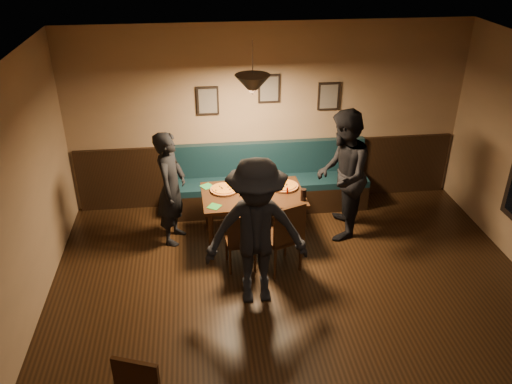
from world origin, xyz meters
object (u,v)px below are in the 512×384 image
at_px(chair_near_left, 240,238).
at_px(soda_glass, 303,195).
at_px(diner_front, 257,233).
at_px(tabasco_bottle, 287,190).
at_px(diner_left, 171,188).
at_px(diner_right, 342,175).
at_px(dining_table, 253,217).
at_px(booth_bench, 270,179).
at_px(chair_near_right, 281,235).

relative_size(chair_near_left, soda_glass, 5.20).
bearing_deg(diner_front, soda_glass, 53.45).
bearing_deg(tabasco_bottle, diner_left, 172.50).
distance_m(chair_near_left, diner_right, 1.68).
relative_size(diner_right, diner_front, 1.02).
bearing_deg(soda_glass, diner_right, 26.13).
bearing_deg(tabasco_bottle, dining_table, 172.92).
bearing_deg(diner_front, tabasco_bottle, 64.95).
height_order(booth_bench, diner_left, diner_left).
xyz_separation_m(booth_bench, diner_right, (0.87, -0.85, 0.43)).
bearing_deg(chair_near_right, tabasco_bottle, 51.87).
relative_size(dining_table, diner_front, 0.76).
relative_size(chair_near_left, chair_near_right, 0.85).
bearing_deg(chair_near_right, dining_table, 89.96).
height_order(chair_near_right, soda_glass, chair_near_right).
bearing_deg(soda_glass, tabasco_bottle, 131.31).
distance_m(booth_bench, soda_glass, 1.22).
relative_size(chair_near_left, tabasco_bottle, 7.50).
distance_m(booth_bench, dining_table, 0.96).
distance_m(dining_table, tabasco_bottle, 0.63).
bearing_deg(dining_table, diner_front, -96.46).
distance_m(dining_table, soda_glass, 0.83).
distance_m(diner_left, tabasco_bottle, 1.58).
height_order(dining_table, diner_right, diner_right).
height_order(dining_table, diner_left, diner_left).
bearing_deg(diner_front, dining_table, 85.32).
bearing_deg(soda_glass, diner_left, 166.75).
relative_size(chair_near_right, diner_left, 0.61).
bearing_deg(chair_near_right, chair_near_left, 148.24).
distance_m(dining_table, diner_right, 1.36).
relative_size(dining_table, chair_near_right, 1.38).
height_order(chair_near_left, diner_front, diner_front).
bearing_deg(chair_near_left, tabasco_bottle, 33.42).
relative_size(diner_left, soda_glass, 10.01).
relative_size(dining_table, diner_right, 0.74).
distance_m(chair_near_left, diner_front, 0.84).
relative_size(chair_near_left, diner_right, 0.46).
bearing_deg(booth_bench, chair_near_right, -93.47).
xyz_separation_m(dining_table, soda_glass, (0.64, -0.26, 0.45)).
height_order(chair_near_right, diner_left, diner_left).
relative_size(chair_near_right, soda_glass, 6.15).
xyz_separation_m(chair_near_left, soda_glass, (0.87, 0.34, 0.40)).
height_order(diner_left, diner_right, diner_right).
distance_m(chair_near_right, tabasco_bottle, 0.72).
bearing_deg(diner_left, diner_right, -76.82).
bearing_deg(diner_left, dining_table, -81.68).
height_order(booth_bench, tabasco_bottle, booth_bench).
relative_size(dining_table, tabasco_bottle, 12.26).
bearing_deg(chair_near_left, diner_left, 134.45).
distance_m(diner_front, soda_glass, 1.25).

